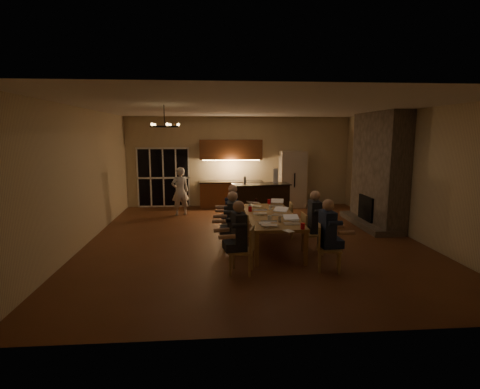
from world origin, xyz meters
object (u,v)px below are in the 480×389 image
at_px(chair_right_near, 330,248).
at_px(can_right, 285,209).
at_px(person_left_far, 233,212).
at_px(standing_person, 180,191).
at_px(plate_far, 281,208).
at_px(person_right_near, 327,235).
at_px(chandelier, 165,127).
at_px(mug_mid, 270,208).
at_px(person_left_mid, 233,223).
at_px(chair_left_mid, 235,234).
at_px(refrigerator, 292,179).
at_px(mug_back, 250,206).
at_px(laptop_e, 255,202).
at_px(redcup_far, 269,201).
at_px(person_right_mid, 314,222).
at_px(bar_blender, 275,176).
at_px(laptop_b, 292,219).
at_px(can_cola, 256,201).
at_px(chair_left_far, 231,223).
at_px(dining_table, 270,231).
at_px(mug_front, 270,218).
at_px(redcup_mid, 250,209).
at_px(chair_right_mid, 313,233).
at_px(plate_near, 294,220).
at_px(laptop_c, 260,209).
at_px(chair_right_far, 299,220).
at_px(chair_left_near, 241,250).
at_px(bar_island, 261,201).
at_px(laptop_d, 279,210).
at_px(laptop_f, 277,202).
at_px(laptop_a, 269,220).
at_px(redcup_near, 303,226).
at_px(bar_bottle, 245,180).
at_px(can_silver, 280,220).
at_px(person_left_near, 239,237).

height_order(chair_right_near, can_right, chair_right_near).
xyz_separation_m(person_left_far, standing_person, (-1.52, 2.98, 0.09)).
bearing_deg(plate_far, person_right_near, -79.13).
xyz_separation_m(chandelier, mug_mid, (2.41, 0.87, -1.95)).
bearing_deg(person_left_mid, chair_left_mid, 63.81).
distance_m(person_left_far, can_right, 1.28).
relative_size(refrigerator, mug_back, 20.00).
bearing_deg(can_right, plate_far, 93.19).
xyz_separation_m(laptop_e, redcup_far, (0.42, 0.33, -0.05)).
relative_size(person_right_mid, bar_blender, 3.06).
relative_size(laptop_b, can_cola, 2.67).
bearing_deg(chair_left_far, standing_person, -158.35).
xyz_separation_m(dining_table, laptop_b, (0.30, -0.92, 0.49)).
bearing_deg(can_cola, mug_front, -88.50).
relative_size(redcup_mid, can_right, 1.00).
xyz_separation_m(chair_right_mid, mug_front, (-0.95, 0.05, 0.36)).
bearing_deg(mug_mid, laptop_b, -82.07).
relative_size(standing_person, plate_near, 6.61).
height_order(refrigerator, laptop_c, refrigerator).
relative_size(chair_right_mid, chair_right_far, 1.00).
distance_m(chair_left_near, standing_person, 5.49).
bearing_deg(chandelier, chair_left_far, 30.37).
relative_size(bar_island, chair_left_mid, 1.98).
bearing_deg(refrigerator, chandelier, -127.76).
bearing_deg(laptop_b, bar_island, 90.87).
relative_size(chair_left_far, laptop_d, 2.78).
xyz_separation_m(chandelier, laptop_f, (2.66, 1.30, -1.89)).
bearing_deg(laptop_a, redcup_near, 162.90).
bearing_deg(laptop_e, standing_person, -21.56).
height_order(chair_left_near, laptop_f, laptop_f).
bearing_deg(bar_bottle, redcup_near, -80.00).
relative_size(person_right_mid, chandelier, 2.29).
bearing_deg(person_left_mid, person_left_far, 179.53).
relative_size(refrigerator, person_right_mid, 1.45).
xyz_separation_m(mug_mid, plate_far, (0.30, 0.16, -0.04)).
bearing_deg(mug_mid, person_left_mid, -133.12).
xyz_separation_m(chair_left_near, can_silver, (0.89, 0.88, 0.37)).
distance_m(chair_left_far, laptop_a, 1.78).
bearing_deg(person_right_mid, chandelier, 87.73).
bearing_deg(mug_mid, redcup_near, -80.38).
xyz_separation_m(laptop_c, bar_blender, (0.88, 2.96, 0.44)).
distance_m(refrigerator, laptop_c, 4.96).
bearing_deg(chair_left_far, person_left_near, -3.57).
bearing_deg(dining_table, redcup_mid, 136.60).
bearing_deg(person_left_near, laptop_f, 145.95).
height_order(standing_person, bar_bottle, standing_person).
relative_size(chandelier, plate_near, 2.56).
relative_size(bar_island, redcup_near, 14.71).
xyz_separation_m(dining_table, bar_bottle, (-0.33, 2.87, 0.83)).
bearing_deg(redcup_far, redcup_near, -85.11).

